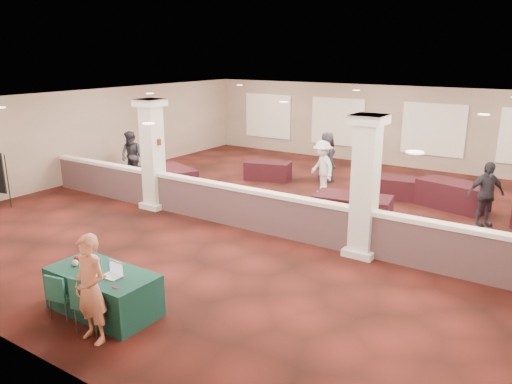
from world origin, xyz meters
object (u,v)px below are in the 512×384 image
Objects in this scene: conf_chair_main at (88,300)px; conf_chair_side at (60,293)px; attendee_c at (486,194)px; attendee_d at (327,157)px; woman at (91,289)px; far_table_back_left at (268,171)px; far_table_front_center at (352,210)px; far_table_back_center at (391,187)px; far_table_back_right at (453,195)px; near_table at (104,292)px; attendee_b at (322,167)px; far_table_front_left at (173,178)px; attendee_a at (132,156)px.

conf_chair_main is 1.20× the size of conf_chair_side.
attendee_d is (-5.56, 1.94, 0.01)m from attendee_c.
woman is 10.92m from far_table_back_left.
far_table_front_center is 3.14m from far_table_back_center.
near_table is at bearing -110.65° from far_table_back_right.
attendee_b is at bearing 91.79° from near_table.
near_table is 2.39× the size of conf_chair_side.
far_table_back_center is (6.43, 3.14, -0.06)m from far_table_front_left.
far_table_back_center is (1.83, 9.94, -0.06)m from near_table.
far_table_front_center is 1.15× the size of attendee_c.
attendee_b reaches higher than far_table_back_right.
woman is 1.03× the size of attendee_b.
far_table_back_right is (3.34, 10.44, -0.20)m from conf_chair_main.
conf_chair_main is at bearing 156.74° from woman.
far_table_front_left is 7.15m from far_table_back_center.
far_table_back_right is (3.12, 10.54, -0.50)m from woman.
attendee_d is (-0.39, 11.21, 0.38)m from conf_chair_side.
far_table_back_center is at bearing 177.14° from far_table_back_right.
far_table_back_right is 10.80m from attendee_a.
woman is 11.01m from far_table_back_right.
conf_chair_main is 10.64m from far_table_back_center.
near_table is 2.00× the size of conf_chair_main.
far_table_back_left is 4.91m from attendee_a.
far_table_back_center is 2.78m from attendee_d.
conf_chair_side is 7.71m from far_table_front_center.
conf_chair_side is at bearing -111.56° from far_table_back_right.
conf_chair_main is 8.91m from far_table_front_left.
far_table_back_center is (1.23, 10.64, -0.57)m from woman.
attendee_c reaches higher than far_table_front_left.
attendee_d reaches higher than attendee_c.
near_table is 1.03× the size of far_table_back_right.
far_table_front_left is 1.08× the size of attendee_b.
far_table_front_left reaches higher than far_table_back_center.
far_table_back_right is at bearing 56.84° from conf_chair_side.
far_table_back_right is 1.11× the size of attendee_d.
attendee_b reaches higher than far_table_back_center.
woman is 7.62m from far_table_front_center.
conf_chair_main is at bearing -101.19° from far_table_front_center.
conf_chair_main is at bearing -58.09° from near_table.
attendee_d is at bearing 94.62° from near_table.
far_table_front_center reaches higher than far_table_front_left.
attendee_b is (-0.83, 9.84, -0.03)m from woman.
attendee_b is (-0.24, 9.14, 0.48)m from near_table.
far_table_back_left is (-2.26, 10.28, -0.17)m from conf_chair_side.
far_table_front_left is 1.06× the size of attendee_d.
far_table_back_center is 1.89m from far_table_back_right.
far_table_front_center is at bearing 163.10° from attendee_d.
woman is 11.42m from attendee_d.
near_table is at bearing 111.51° from conf_chair_main.
near_table is 1.12× the size of woman.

